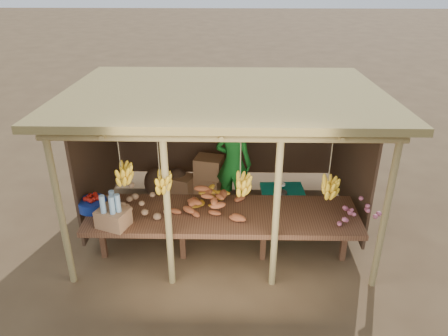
{
  "coord_description": "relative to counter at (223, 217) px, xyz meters",
  "views": [
    {
      "loc": [
        0.12,
        -6.26,
        4.21
      ],
      "look_at": [
        0.0,
        0.0,
        1.05
      ],
      "focal_mm": 35.0,
      "sensor_mm": 36.0,
      "label": 1
    }
  ],
  "objects": [
    {
      "name": "ground",
      "position": [
        -0.0,
        0.95,
        -0.74
      ],
      "size": [
        60.0,
        60.0,
        0.0
      ],
      "primitive_type": "plane",
      "color": "brown",
      "rests_on": "ground"
    },
    {
      "name": "vendor",
      "position": [
        0.15,
        1.48,
        0.14
      ],
      "size": [
        0.73,
        0.58,
        1.75
      ],
      "primitive_type": "imported",
      "rotation": [
        0.0,
        0.0,
        2.85
      ],
      "color": "#1B7B25",
      "rests_on": "ground"
    },
    {
      "name": "stall_structure",
      "position": [
        0.01,
        0.82,
        1.16
      ],
      "size": [
        4.7,
        3.5,
        2.43
      ],
      "color": "#A18A53",
      "rests_on": "ground"
    },
    {
      "name": "potato_heap",
      "position": [
        -1.28,
        0.0,
        0.24
      ],
      "size": [
        0.98,
        0.6,
        0.37
      ],
      "primitive_type": null,
      "rotation": [
        0.0,
        0.0,
        -0.02
      ],
      "color": "#966F4D",
      "rests_on": "counter"
    },
    {
      "name": "counter",
      "position": [
        0.0,
        0.0,
        0.0
      ],
      "size": [
        3.9,
        1.05,
        0.8
      ],
      "color": "brown",
      "rests_on": "ground"
    },
    {
      "name": "tarp_crate",
      "position": [
        0.97,
        0.94,
        -0.39
      ],
      "size": [
        0.73,
        0.63,
        0.84
      ],
      "color": "brown",
      "rests_on": "ground"
    },
    {
      "name": "tomato_basin",
      "position": [
        -1.9,
        0.08,
        0.15
      ],
      "size": [
        0.42,
        0.42,
        0.22
      ],
      "rotation": [
        0.0,
        0.0,
        0.28
      ],
      "color": "navy",
      "rests_on": "counter"
    },
    {
      "name": "banana_pile",
      "position": [
        -0.13,
        0.3,
        0.23
      ],
      "size": [
        0.66,
        0.55,
        0.35
      ],
      "primitive_type": null,
      "rotation": [
        0.0,
        0.0,
        -0.41
      ],
      "color": "gold",
      "rests_on": "counter"
    },
    {
      "name": "onion_heap",
      "position": [
        1.9,
        -0.16,
        0.24
      ],
      "size": [
        0.78,
        0.57,
        0.35
      ],
      "primitive_type": null,
      "rotation": [
        0.0,
        0.0,
        0.22
      ],
      "color": "#C7607D",
      "rests_on": "counter"
    },
    {
      "name": "burlap_sacks",
      "position": [
        -1.11,
        1.96,
        -0.47
      ],
      "size": [
        0.86,
        0.45,
        0.61
      ],
      "color": "#4B3423",
      "rests_on": "ground"
    },
    {
      "name": "bottle_box",
      "position": [
        -1.48,
        -0.35,
        0.26
      ],
      "size": [
        0.49,
        0.44,
        0.51
      ],
      "color": "#9D6C46",
      "rests_on": "counter"
    },
    {
      "name": "sweet_potato_heap",
      "position": [
        -0.2,
        0.07,
        0.24
      ],
      "size": [
        1.03,
        0.7,
        0.36
      ],
      "primitive_type": null,
      "rotation": [
        0.0,
        0.0,
        0.13
      ],
      "color": "#A24F29",
      "rests_on": "counter"
    },
    {
      "name": "carton_stack",
      "position": [
        -0.48,
        1.87,
        -0.39
      ],
      "size": [
        1.12,
        0.52,
        0.78
      ],
      "color": "#9D6C46",
      "rests_on": "ground"
    }
  ]
}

